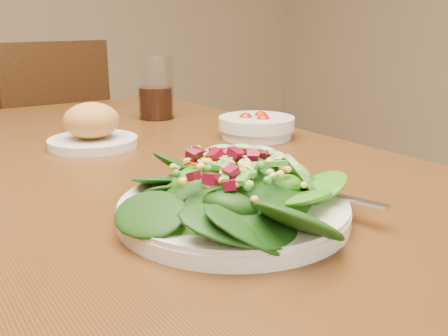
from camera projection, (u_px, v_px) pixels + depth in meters
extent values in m
cube|color=#542D13|center=(116.00, 177.00, 0.83)|extent=(0.90, 1.40, 0.04)
cylinder|color=#3E2310|center=(160.00, 218.00, 1.65)|extent=(0.07, 0.07, 0.71)
cube|color=#3E2310|center=(37.00, 170.00, 1.91)|extent=(0.51, 0.51, 0.04)
cylinder|color=#3E2310|center=(60.00, 203.00, 2.22)|extent=(0.04, 0.04, 0.41)
cylinder|color=#3E2310|center=(109.00, 224.00, 1.98)|extent=(0.04, 0.04, 0.41)
cylinder|color=#3E2310|center=(22.00, 254.00, 1.72)|extent=(0.04, 0.04, 0.41)
cube|color=#3E2310|center=(59.00, 111.00, 1.71)|extent=(0.40, 0.13, 0.46)
cylinder|color=silver|center=(233.00, 212.00, 0.59)|extent=(0.27, 0.27, 0.02)
ellipsoid|color=#163A0C|center=(234.00, 189.00, 0.59)|extent=(0.19, 0.19, 0.04)
cube|color=silver|center=(323.00, 191.00, 0.63)|extent=(0.05, 0.18, 0.01)
cylinder|color=silver|center=(93.00, 142.00, 0.94)|extent=(0.17, 0.17, 0.02)
ellipsoid|color=#A6752E|center=(91.00, 120.00, 0.93)|extent=(0.10, 0.10, 0.07)
cylinder|color=silver|center=(256.00, 127.00, 1.01)|extent=(0.15, 0.15, 0.04)
sphere|color=#BE1001|center=(261.00, 119.00, 1.03)|extent=(0.03, 0.03, 0.03)
sphere|color=#BE1001|center=(246.00, 121.00, 1.01)|extent=(0.03, 0.03, 0.03)
sphere|color=#BE1001|center=(263.00, 122.00, 0.99)|extent=(0.03, 0.03, 0.03)
cylinder|color=silver|center=(156.00, 87.00, 1.20)|extent=(0.09, 0.09, 0.15)
cylinder|color=black|center=(156.00, 103.00, 1.21)|extent=(0.08, 0.08, 0.08)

